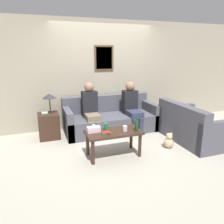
{
  "coord_description": "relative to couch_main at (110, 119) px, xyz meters",
  "views": [
    {
      "loc": [
        -1.64,
        -4.21,
        1.85
      ],
      "look_at": [
        -0.19,
        -0.14,
        0.65
      ],
      "focal_mm": 35.0,
      "sensor_mm": 36.0,
      "label": 1
    }
  ],
  "objects": [
    {
      "name": "ground_plane",
      "position": [
        0.0,
        -0.55,
        -0.28
      ],
      "size": [
        16.0,
        16.0,
        0.0
      ],
      "primitive_type": "plane",
      "color": "#ADA899"
    },
    {
      "name": "wall_back",
      "position": [
        0.0,
        0.48,
        1.02
      ],
      "size": [
        9.0,
        0.08,
        2.6
      ],
      "color": "#9E937F",
      "rests_on": "ground_plane"
    },
    {
      "name": "couch_main",
      "position": [
        0.0,
        0.0,
        0.0
      ],
      "size": [
        2.18,
        0.92,
        0.82
      ],
      "color": "#4C4C56",
      "rests_on": "ground_plane"
    },
    {
      "name": "couch_side",
      "position": [
        1.45,
        -1.21,
        0.0
      ],
      "size": [
        0.92,
        1.47,
        0.82
      ],
      "rotation": [
        0.0,
        0.0,
        1.57
      ],
      "color": "#4C4C56",
      "rests_on": "ground_plane"
    },
    {
      "name": "coffee_table",
      "position": [
        -0.39,
        -1.31,
        0.12
      ],
      "size": [
        1.0,
        0.5,
        0.47
      ],
      "color": "#382319",
      "rests_on": "ground_plane"
    },
    {
      "name": "side_table_with_lamp",
      "position": [
        -1.43,
        -0.02,
        0.05
      ],
      "size": [
        0.44,
        0.44,
        0.99
      ],
      "color": "#382319",
      "rests_on": "ground_plane"
    },
    {
      "name": "wine_bottle",
      "position": [
        0.01,
        -1.42,
        0.3
      ],
      "size": [
        0.07,
        0.07,
        0.27
      ],
      "color": "#19421E",
      "rests_on": "coffee_table"
    },
    {
      "name": "drinking_glass",
      "position": [
        -0.19,
        -1.36,
        0.24
      ],
      "size": [
        0.08,
        0.08,
        0.1
      ],
      "color": "silver",
      "rests_on": "coffee_table"
    },
    {
      "name": "book_stack",
      "position": [
        -0.55,
        -1.39,
        0.21
      ],
      "size": [
        0.17,
        0.12,
        0.04
      ],
      "color": "#237547",
      "rests_on": "coffee_table"
    },
    {
      "name": "soda_can",
      "position": [
        -0.49,
        -1.19,
        0.25
      ],
      "size": [
        0.07,
        0.07,
        0.12
      ],
      "color": "#197A38",
      "rests_on": "coffee_table"
    },
    {
      "name": "tissue_box",
      "position": [
        -0.73,
        -1.23,
        0.25
      ],
      "size": [
        0.23,
        0.12,
        0.14
      ],
      "color": "silver",
      "rests_on": "coffee_table"
    },
    {
      "name": "person_left",
      "position": [
        -0.5,
        -0.13,
        0.36
      ],
      "size": [
        0.34,
        0.6,
        1.19
      ],
      "color": "#756651",
      "rests_on": "ground_plane"
    },
    {
      "name": "person_right",
      "position": [
        0.48,
        -0.18,
        0.35
      ],
      "size": [
        0.34,
        0.65,
        1.17
      ],
      "color": "#2D334C",
      "rests_on": "ground_plane"
    },
    {
      "name": "teddy_bear",
      "position": [
        0.76,
        -1.36,
        -0.15
      ],
      "size": [
        0.2,
        0.2,
        0.31
      ],
      "color": "tan",
      "rests_on": "ground_plane"
    }
  ]
}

